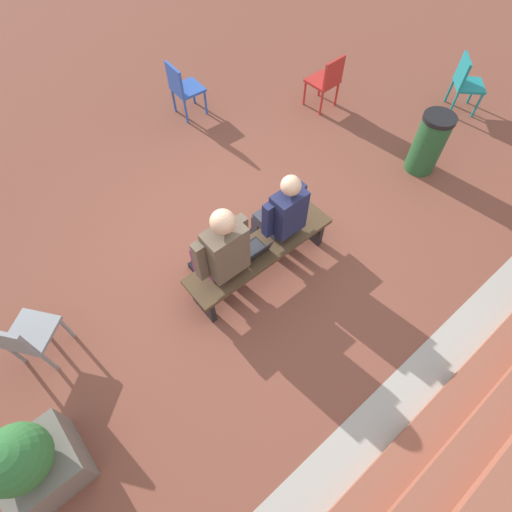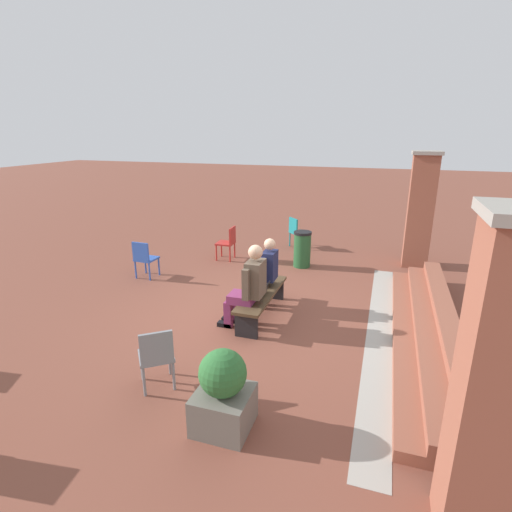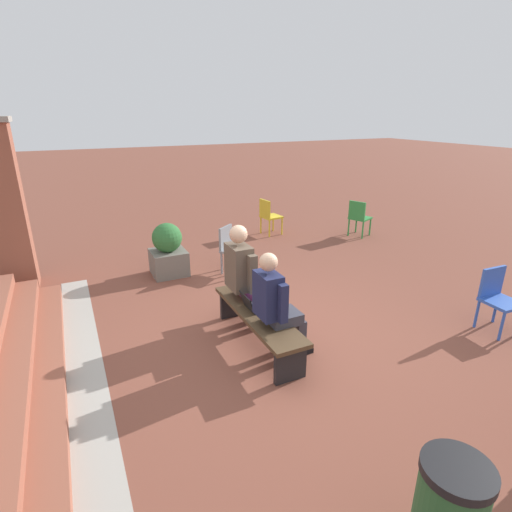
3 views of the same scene
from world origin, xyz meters
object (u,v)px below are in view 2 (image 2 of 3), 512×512
(plastic_chair_near_bench_right, at_px, (144,257))
(bench, at_px, (262,297))
(person_student, at_px, (264,271))
(plastic_chair_far_left, at_px, (228,241))
(plastic_chair_far_right, at_px, (297,231))
(planter, at_px, (223,393))
(person_adult, at_px, (249,285))
(litter_bin, at_px, (302,249))
(laptop, at_px, (261,292))
(plastic_chair_foreground, at_px, (156,355))

(plastic_chair_near_bench_right, bearing_deg, bench, 71.41)
(person_student, bearing_deg, plastic_chair_far_left, -145.64)
(person_student, distance_m, plastic_chair_far_right, 4.08)
(planter, bearing_deg, plastic_chair_far_right, -173.64)
(person_adult, bearing_deg, litter_bin, 176.79)
(plastic_chair_far_right, bearing_deg, plastic_chair_near_bench_right, -37.83)
(laptop, xyz_separation_m, plastic_chair_far_left, (-2.91, -1.77, -0.02))
(bench, relative_size, person_adult, 1.25)
(bench, distance_m, planter, 2.78)
(plastic_chair_near_bench_right, xyz_separation_m, litter_bin, (-1.85, 3.12, -0.05))
(plastic_chair_far_right, xyz_separation_m, litter_bin, (1.55, 0.48, -0.05))
(planter, bearing_deg, plastic_chair_foreground, -109.86)
(laptop, distance_m, plastic_chair_foreground, 2.36)
(plastic_chair_far_left, relative_size, litter_bin, 0.98)
(bench, relative_size, laptop, 5.62)
(person_adult, relative_size, plastic_chair_foreground, 1.71)
(plastic_chair_foreground, relative_size, litter_bin, 0.98)
(bench, distance_m, person_student, 0.50)
(bench, height_order, planter, planter)
(laptop, bearing_deg, bench, -172.96)
(person_adult, height_order, plastic_chair_far_left, person_adult)
(planter, xyz_separation_m, litter_bin, (-5.61, -0.31, -0.00))
(bench, relative_size, plastic_chair_foreground, 2.14)
(bench, xyz_separation_m, person_adult, (0.47, -0.07, 0.40))
(person_student, relative_size, litter_bin, 1.55)
(bench, relative_size, plastic_chair_far_right, 2.14)
(person_student, xyz_separation_m, person_adult, (0.81, -0.01, 0.04))
(person_adult, bearing_deg, person_student, 179.57)
(person_student, relative_size, person_adult, 0.93)
(person_adult, bearing_deg, plastic_chair_far_left, -152.85)
(plastic_chair_far_left, height_order, plastic_chair_near_bench_right, same)
(person_adult, xyz_separation_m, plastic_chair_far_left, (-3.28, -1.68, -0.27))
(person_student, distance_m, planter, 3.14)
(plastic_chair_far_right, height_order, plastic_chair_foreground, same)
(laptop, xyz_separation_m, plastic_chair_foreground, (2.27, -0.64, -0.02))
(plastic_chair_far_right, bearing_deg, planter, 6.36)
(person_adult, bearing_deg, plastic_chair_near_bench_right, -116.80)
(laptop, bearing_deg, litter_bin, 178.02)
(person_adult, bearing_deg, bench, 171.22)
(laptop, bearing_deg, person_adult, -12.79)
(plastic_chair_far_left, xyz_separation_m, litter_bin, (-0.04, 1.87, -0.05))
(person_student, distance_m, laptop, 0.49)
(plastic_chair_far_left, bearing_deg, person_student, 34.36)
(bench, xyz_separation_m, plastic_chair_near_bench_right, (-1.01, -3.01, 0.13))
(person_adult, relative_size, planter, 1.53)
(litter_bin, bearing_deg, person_adult, -3.21)
(plastic_chair_foreground, bearing_deg, person_student, 168.38)
(plastic_chair_foreground, bearing_deg, plastic_chair_far_left, -167.67)
(plastic_chair_far_left, height_order, litter_bin, litter_bin)
(person_adult, bearing_deg, plastic_chair_far_right, -176.51)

